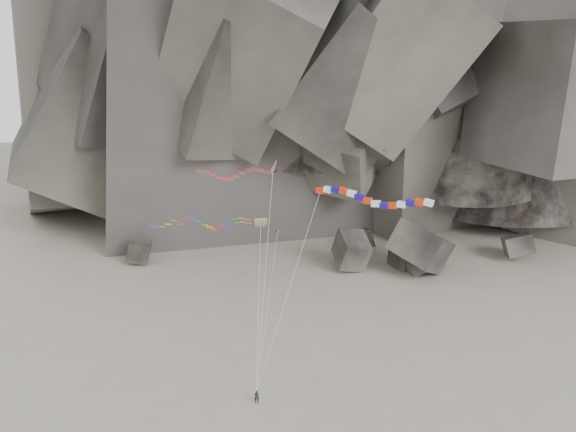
# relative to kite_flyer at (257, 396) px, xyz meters

# --- Properties ---
(ground) EXTENTS (260.00, 260.00, 0.00)m
(ground) POSITION_rel_kite_flyer_xyz_m (0.58, 5.77, -0.86)
(ground) COLOR gray
(ground) RESTS_ON ground
(headland) EXTENTS (110.00, 70.00, 84.00)m
(headland) POSITION_rel_kite_flyer_xyz_m (0.58, 75.77, 41.14)
(headland) COLOR #5D564C
(headland) RESTS_ON ground
(boulder_field) EXTENTS (72.68, 16.56, 9.33)m
(boulder_field) POSITION_rel_kite_flyer_xyz_m (5.91, 38.53, 1.35)
(boulder_field) COLOR #47423F
(boulder_field) RESTS_ON ground
(kite_flyer) EXTENTS (0.67, 0.51, 1.72)m
(kite_flyer) POSITION_rel_kite_flyer_xyz_m (0.00, 0.00, 0.00)
(kite_flyer) COLOR black
(kite_flyer) RESTS_ON ground
(delta_kite) EXTENTS (9.22, 7.45, 23.07)m
(delta_kite) POSITION_rel_kite_flyer_xyz_m (-3.48, 6.89, 21.96)
(delta_kite) COLOR red
(delta_kite) RESTS_ON ground
(banner_kite) EXTENTS (16.65, 6.77, 20.68)m
(banner_kite) POSITION_rel_kite_flyer_xyz_m (10.96, 3.85, 20.49)
(banner_kite) COLOR red
(banner_kite) RESTS_ON ground
(parafoil_kite) EXTENTS (14.21, 8.08, 16.71)m
(parafoil_kite) POSITION_rel_kite_flyer_xyz_m (-7.24, 7.62, 16.14)
(parafoil_kite) COLOR #D7F30D
(parafoil_kite) RESTS_ON ground
(pennant_kite) EXTENTS (1.50, 8.29, 14.89)m
(pennant_kite) POSITION_rel_kite_flyer_xyz_m (0.93, 6.33, 11.84)
(pennant_kite) COLOR red
(pennant_kite) RESTS_ON ground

